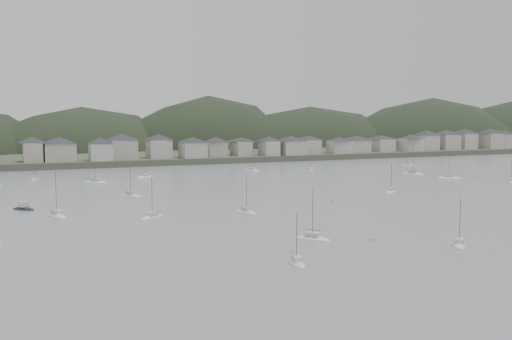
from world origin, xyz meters
name	(u,v)px	position (x,y,z in m)	size (l,w,h in m)	color
ground	(393,227)	(0.00, 0.00, 0.00)	(900.00, 900.00, 0.00)	slate
far_shore_land	(127,149)	(0.00, 295.00, 1.50)	(900.00, 250.00, 3.00)	#383D2D
forested_ridge	(143,171)	(4.83, 269.40, -11.28)	(851.55, 103.94, 102.57)	black
waterfront_town	(262,144)	(50.59, 183.34, 8.66)	(451.48, 28.46, 12.92)	gray
sailboat_lead	(253,171)	(22.20, 129.99, 0.17)	(6.09, 10.00, 13.01)	silver
moored_fleet	(243,196)	(-12.18, 56.73, 0.18)	(239.19, 158.60, 13.00)	silver
motor_launch_far	(24,209)	(-72.95, 56.77, 0.30)	(6.45, 6.66, 3.65)	black
mooring_buoys	(305,197)	(4.39, 48.52, 0.15)	(175.86, 158.10, 0.70)	#C98943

